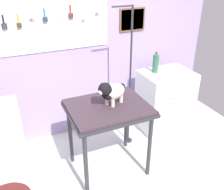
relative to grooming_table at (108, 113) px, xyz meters
The scene contains 6 objects.
rear_wall_panel 1.03m from the grooming_table, 97.11° to the left, with size 4.00×0.11×2.30m.
grooming_table is the anchor object (origin of this frame).
grooming_arm 0.57m from the grooming_table, 39.72° to the left, with size 0.30×0.11×1.76m.
dog 0.24m from the grooming_table, 17.98° to the left, with size 0.37×0.26×0.27m.
cabinet_right 1.19m from the grooming_table, 23.51° to the left, with size 0.68×0.54×0.85m.
soda_bottle 1.08m from the grooming_table, 30.76° to the left, with size 0.08×0.08×0.28m.
Camera 1 is at (-0.78, -1.76, 2.14)m, focal length 40.91 mm.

